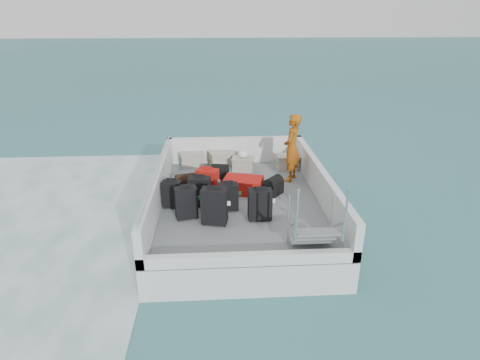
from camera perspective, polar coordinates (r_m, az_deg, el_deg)
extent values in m
plane|color=#1A505B|center=(8.98, 0.04, -6.43)|extent=(160.00, 160.00, 0.00)
plane|color=white|center=(9.95, -28.96, -6.46)|extent=(10.00, 10.00, 0.00)
cube|color=silver|center=(8.84, 0.04, -4.73)|extent=(3.60, 5.00, 0.60)
cube|color=slate|center=(8.70, 0.04, -2.91)|extent=(3.30, 4.70, 0.02)
cube|color=silver|center=(8.63, -11.51, -0.99)|extent=(0.14, 5.00, 0.70)
cube|color=silver|center=(8.82, 11.32, -0.44)|extent=(0.14, 5.00, 0.70)
cube|color=silver|center=(10.83, -0.77, 4.32)|extent=(3.60, 0.14, 0.70)
cube|color=silver|center=(6.53, 1.39, -11.16)|extent=(3.60, 0.14, 0.20)
cylinder|color=silver|center=(8.48, -11.71, 1.49)|extent=(0.04, 4.80, 0.04)
cube|color=black|center=(7.87, -7.65, -3.28)|extent=(0.46, 0.33, 0.65)
cube|color=black|center=(8.37, -9.63, -2.03)|extent=(0.42, 0.28, 0.58)
cube|color=black|center=(8.36, -5.76, -1.65)|extent=(0.48, 0.33, 0.63)
cube|color=black|center=(7.59, -3.66, -3.80)|extent=(0.53, 0.38, 0.73)
cube|color=black|center=(8.14, -1.68, -2.45)|extent=(0.41, 0.26, 0.58)
cube|color=#AD0D0E|center=(8.79, -4.61, -0.41)|extent=(0.52, 0.41, 0.63)
cube|color=black|center=(7.77, 2.85, -3.53)|extent=(0.46, 0.27, 0.63)
cube|color=#AD0D0E|center=(9.02, 0.46, -0.73)|extent=(0.97, 0.76, 0.33)
cube|color=#ACA696|center=(10.68, -6.87, 2.86)|extent=(0.63, 0.50, 0.34)
cube|color=#ACA696|center=(10.65, -2.69, 3.01)|extent=(0.67, 0.55, 0.36)
cube|color=#ACA696|center=(10.31, 0.42, 2.23)|extent=(0.57, 0.44, 0.31)
cube|color=#ACA696|center=(10.50, 6.75, 2.51)|extent=(0.58, 0.42, 0.33)
ellipsoid|color=yellow|center=(10.84, 6.61, 2.85)|extent=(0.28, 0.26, 0.22)
ellipsoid|color=white|center=(10.23, 0.43, 3.51)|extent=(0.24, 0.24, 0.18)
imported|color=orange|center=(9.56, 7.39, 4.53)|extent=(0.60, 0.70, 1.62)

